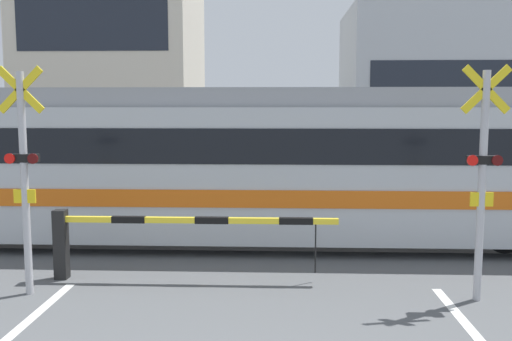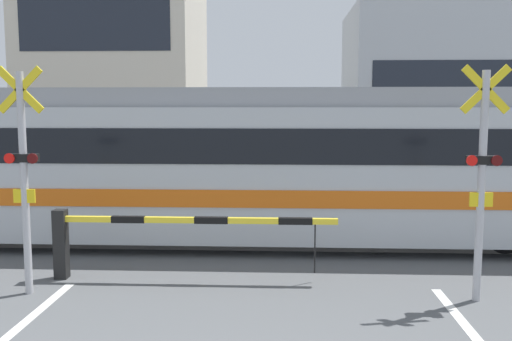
# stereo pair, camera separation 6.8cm
# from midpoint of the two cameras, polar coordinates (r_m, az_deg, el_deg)

# --- Properties ---
(rail_track_near) EXTENTS (50.00, 0.10, 0.08)m
(rail_track_near) POSITION_cam_midpoint_polar(r_m,az_deg,el_deg) (11.09, -0.08, -7.78)
(rail_track_near) COLOR gray
(rail_track_near) RESTS_ON ground_plane
(rail_track_far) EXTENTS (50.00, 0.10, 0.08)m
(rail_track_far) POSITION_cam_midpoint_polar(r_m,az_deg,el_deg) (12.49, 0.20, -6.14)
(rail_track_far) COLOR gray
(rail_track_far) RESTS_ON ground_plane
(commuter_train) EXTENTS (19.23, 2.76, 3.11)m
(commuter_train) POSITION_cam_midpoint_polar(r_m,az_deg,el_deg) (11.64, -6.17, 1.00)
(commuter_train) COLOR #B7BCC1
(commuter_train) RESTS_ON ground_plane
(crossing_barrier_near) EXTENTS (4.53, 0.20, 1.13)m
(crossing_barrier_near) POSITION_cam_midpoint_polar(r_m,az_deg,el_deg) (9.32, -11.95, -5.99)
(crossing_barrier_near) COLOR black
(crossing_barrier_near) RESTS_ON ground_plane
(crossing_barrier_far) EXTENTS (4.53, 0.20, 1.13)m
(crossing_barrier_far) POSITION_cam_midpoint_polar(r_m,az_deg,el_deg) (14.22, 7.86, -1.58)
(crossing_barrier_far) COLOR black
(crossing_barrier_far) RESTS_ON ground_plane
(crossing_signal_left) EXTENTS (0.68, 0.15, 3.35)m
(crossing_signal_left) POSITION_cam_midpoint_polar(r_m,az_deg,el_deg) (8.93, -22.38, 0.01)
(crossing_signal_left) COLOR #B2B2B7
(crossing_signal_left) RESTS_ON ground_plane
(crossing_signal_right) EXTENTS (0.68, 0.15, 3.35)m
(crossing_signal_right) POSITION_cam_midpoint_polar(r_m,az_deg,el_deg) (8.58, 21.49, -0.20)
(crossing_signal_right) COLOR #B2B2B7
(crossing_signal_right) RESTS_ON ground_plane
(building_left_of_street) EXTENTS (7.31, 6.56, 10.96)m
(building_left_of_street) POSITION_cam_midpoint_polar(r_m,az_deg,el_deg) (27.34, -13.96, 12.05)
(building_left_of_street) COLOR beige
(building_left_of_street) RESTS_ON ground_plane
(building_right_of_street) EXTENTS (6.92, 6.56, 6.96)m
(building_right_of_street) POSITION_cam_midpoint_polar(r_m,az_deg,el_deg) (26.93, 16.34, 7.80)
(building_right_of_street) COLOR #B2B7BC
(building_right_of_street) RESTS_ON ground_plane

